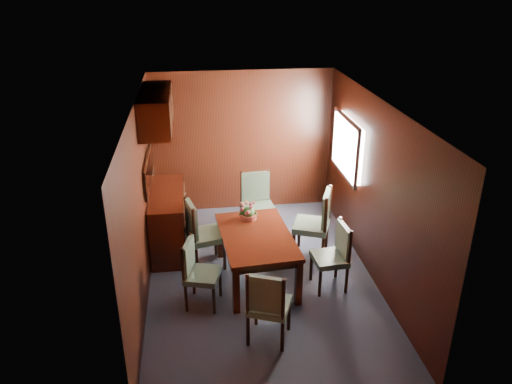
{
  "coord_description": "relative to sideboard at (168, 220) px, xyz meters",
  "views": [
    {
      "loc": [
        -0.81,
        -5.7,
        3.85
      ],
      "look_at": [
        0.0,
        0.52,
        1.05
      ],
      "focal_mm": 35.0,
      "sensor_mm": 36.0,
      "label": 1
    }
  ],
  "objects": [
    {
      "name": "flower_centerpiece",
      "position": [
        1.13,
        -0.54,
        0.35
      ],
      "size": [
        0.25,
        0.25,
        0.25
      ],
      "color": "#C1513B",
      "rests_on": "dining_table"
    },
    {
      "name": "chair_foot",
      "position": [
        1.36,
        0.26,
        0.12
      ],
      "size": [
        0.53,
        0.51,
        1.02
      ],
      "rotation": [
        0.0,
        0.0,
        3.24
      ],
      "color": "black",
      "rests_on": "ground"
    },
    {
      "name": "room_shell",
      "position": [
        1.15,
        -0.67,
        1.18
      ],
      "size": [
        3.06,
        4.52,
        2.41
      ],
      "color": "black",
      "rests_on": "ground"
    },
    {
      "name": "chair_left_far",
      "position": [
        0.46,
        -0.59,
        0.11
      ],
      "size": [
        0.56,
        0.58,
        1.01
      ],
      "rotation": [
        0.0,
        0.0,
        -1.33
      ],
      "color": "black",
      "rests_on": "ground"
    },
    {
      "name": "chair_right_near",
      "position": [
        2.17,
        -1.31,
        0.06
      ],
      "size": [
        0.45,
        0.46,
        0.91
      ],
      "rotation": [
        0.0,
        0.0,
        1.65
      ],
      "color": "black",
      "rests_on": "ground"
    },
    {
      "name": "chair_head",
      "position": [
        1.14,
        -2.28,
        0.07
      ],
      "size": [
        0.57,
        0.56,
        0.94
      ],
      "rotation": [
        0.0,
        0.0,
        -0.38
      ],
      "color": "black",
      "rests_on": "ground"
    },
    {
      "name": "ground",
      "position": [
        1.25,
        -1.0,
        -0.45
      ],
      "size": [
        4.5,
        4.5,
        0.0
      ],
      "primitive_type": "plane",
      "color": "#393D4D",
      "rests_on": "ground"
    },
    {
      "name": "chair_right_far",
      "position": [
        2.12,
        -0.55,
        0.14
      ],
      "size": [
        0.63,
        0.64,
        1.06
      ],
      "rotation": [
        0.0,
        0.0,
        1.19
      ],
      "color": "black",
      "rests_on": "ground"
    },
    {
      "name": "sideboard",
      "position": [
        0.0,
        0.0,
        0.0
      ],
      "size": [
        0.48,
        1.4,
        0.9
      ],
      "primitive_type": "cube",
      "color": "black",
      "rests_on": "ground"
    },
    {
      "name": "dining_table",
      "position": [
        1.18,
        -1.01,
        0.13
      ],
      "size": [
        1.02,
        1.51,
        0.68
      ],
      "rotation": [
        0.0,
        0.0,
        0.08
      ],
      "color": "black",
      "rests_on": "ground"
    },
    {
      "name": "chair_left_near",
      "position": [
        0.39,
        -1.46,
        0.04
      ],
      "size": [
        0.5,
        0.52,
        0.89
      ],
      "rotation": [
        0.0,
        0.0,
        -1.85
      ],
      "color": "black",
      "rests_on": "ground"
    }
  ]
}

